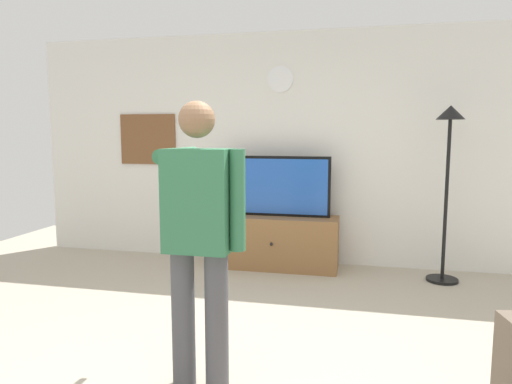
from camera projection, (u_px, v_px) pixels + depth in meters
back_wall at (291, 149)px, 5.46m from camera, size 6.40×0.10×2.70m
tv_stand at (275, 242)px, 5.28m from camera, size 1.42×0.48×0.60m
television at (276, 186)px, 5.25m from camera, size 1.23×0.07×0.68m
wall_clock at (280, 79)px, 5.33m from camera, size 0.30×0.03×0.30m
framed_picture at (148, 139)px, 5.79m from camera, size 0.73×0.04×0.62m
floor_lamp at (448, 157)px, 4.66m from camera, size 0.32×0.32×1.81m
person_standing_nearer_lamp at (199, 231)px, 2.70m from camera, size 0.56×0.78×1.71m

